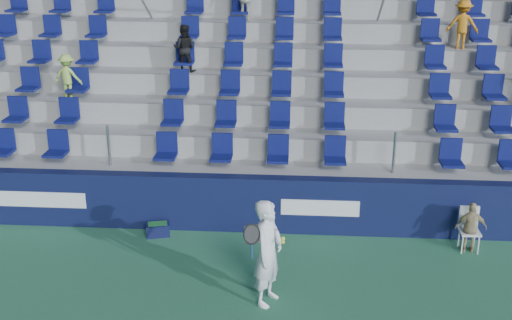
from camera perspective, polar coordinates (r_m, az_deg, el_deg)
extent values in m
plane|color=#30714C|center=(10.92, -2.18, -13.51)|extent=(70.00, 70.00, 0.00)
cube|color=#10163D|center=(13.39, -0.75, -3.89)|extent=(24.00, 0.30, 1.20)
cube|color=white|center=(14.52, -20.91, -3.24)|extent=(3.20, 0.02, 0.34)
cube|color=white|center=(13.20, 5.71, -4.27)|extent=(1.60, 0.02, 0.34)
cube|color=#9B9B96|center=(13.91, -0.55, -2.93)|extent=(24.00, 0.85, 1.20)
cube|color=#9B9B96|center=(14.60, -0.28, -0.73)|extent=(24.00, 0.85, 1.70)
cube|color=#9B9B96|center=(15.32, -0.03, 1.27)|extent=(24.00, 0.85, 2.20)
cube|color=#9B9B96|center=(16.05, 0.19, 3.09)|extent=(24.00, 0.85, 2.70)
cube|color=#9B9B96|center=(16.79, 0.39, 4.76)|extent=(24.00, 0.85, 3.20)
cube|color=#9B9B96|center=(17.55, 0.58, 6.27)|extent=(24.00, 0.85, 3.70)
cube|color=#9B9B96|center=(18.32, 0.75, 7.67)|extent=(24.00, 0.85, 4.20)
cube|color=#9B9B96|center=(19.10, 0.91, 8.95)|extent=(24.00, 0.85, 4.70)
cube|color=#9B9B96|center=(19.89, 1.06, 10.12)|extent=(24.00, 0.85, 5.20)
cube|color=#9B9B96|center=(20.48, 1.18, 11.83)|extent=(24.00, 0.50, 6.20)
cube|color=#0D1351|center=(13.57, -0.56, 0.76)|extent=(16.05, 0.50, 0.70)
cube|color=#0D1351|center=(14.22, -0.28, 3.80)|extent=(16.05, 0.50, 0.70)
cube|color=#0D1351|center=(14.91, -0.03, 6.55)|extent=(16.05, 0.50, 0.70)
cube|color=#0D1351|center=(15.64, 0.20, 9.06)|extent=(16.05, 0.50, 0.70)
cube|color=#0D1351|center=(16.39, 0.41, 11.35)|extent=(16.05, 0.50, 0.70)
cube|color=#0D1351|center=(17.16, 0.61, 13.43)|extent=(16.05, 0.50, 0.70)
cylinder|color=gray|center=(16.36, 11.28, 13.79)|extent=(0.06, 7.68, 4.55)
imported|color=#96C04D|center=(15.77, -16.41, 7.14)|extent=(0.72, 0.47, 1.05)
imported|color=black|center=(15.77, -6.39, 9.84)|extent=(0.59, 0.48, 1.14)
imported|color=orange|center=(16.72, 17.88, 11.42)|extent=(0.84, 0.59, 1.18)
imported|color=white|center=(10.76, 1.07, -8.23)|extent=(0.66, 0.80, 1.87)
cylinder|color=navy|center=(10.48, -0.37, -8.08)|extent=(0.03, 0.03, 0.28)
torus|color=black|center=(10.34, -0.38, -6.61)|extent=(0.30, 0.17, 0.28)
plane|color=#262626|center=(10.34, -0.38, -6.61)|extent=(0.30, 0.16, 0.29)
sphere|color=#D5E635|center=(10.43, 2.41, -7.29)|extent=(0.07, 0.07, 0.07)
sphere|color=#D5E635|center=(10.47, 2.42, -6.99)|extent=(0.07, 0.07, 0.07)
cube|color=white|center=(13.31, 18.45, -6.08)|extent=(0.39, 0.39, 0.04)
cube|color=white|center=(13.38, 18.39, -4.83)|extent=(0.38, 0.05, 0.47)
cylinder|color=white|center=(13.23, 17.85, -7.19)|extent=(0.03, 0.03, 0.38)
cylinder|color=white|center=(13.31, 19.16, -7.18)|extent=(0.03, 0.03, 0.38)
cylinder|color=white|center=(13.50, 17.57, -6.60)|extent=(0.03, 0.03, 0.38)
cylinder|color=white|center=(13.58, 18.85, -6.59)|extent=(0.03, 0.03, 0.38)
imported|color=tan|center=(13.22, 18.56, -5.71)|extent=(0.62, 0.27, 1.04)
cube|color=#0F1339|center=(13.50, -8.72, -6.12)|extent=(0.54, 0.42, 0.26)
cube|color=#1E662D|center=(13.47, -8.73, -5.89)|extent=(0.44, 0.32, 0.16)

